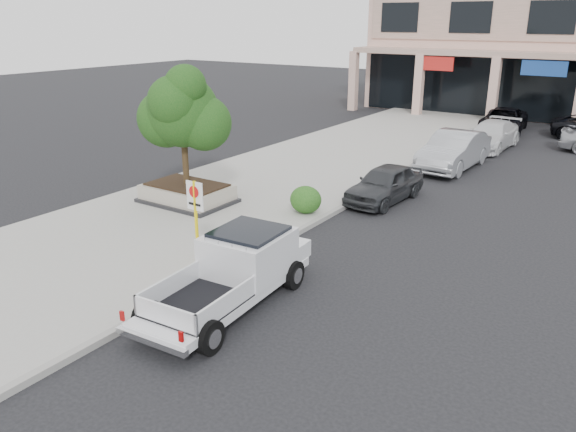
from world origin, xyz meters
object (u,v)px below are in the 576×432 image
(planter, at_px, (187,193))
(pickup_truck, at_px, (226,275))
(curb_car_d, at_px, (503,120))
(curb_car_c, at_px, (491,135))
(curb_car_b, at_px, (454,151))
(curb_car_a, at_px, (385,184))
(no_parking_sign, at_px, (196,211))
(planter_tree, at_px, (188,111))

(planter, distance_m, pickup_truck, 7.89)
(planter, relative_size, curb_car_d, 0.64)
(curb_car_c, bearing_deg, curb_car_b, -89.91)
(curb_car_c, bearing_deg, curb_car_a, -91.07)
(pickup_truck, bearing_deg, curb_car_c, 85.35)
(planter, relative_size, curb_car_b, 0.63)
(curb_car_b, relative_size, curb_car_c, 1.05)
(no_parking_sign, distance_m, curb_car_d, 24.65)
(curb_car_d, bearing_deg, no_parking_sign, -100.35)
(curb_car_a, xyz_separation_m, curb_car_b, (0.53, 6.12, 0.17))
(planter_tree, relative_size, curb_car_b, 0.79)
(curb_car_b, distance_m, curb_car_d, 10.20)
(curb_car_c, bearing_deg, planter_tree, -109.05)
(no_parking_sign, bearing_deg, curb_car_a, 78.58)
(no_parking_sign, relative_size, curb_car_a, 0.59)
(planter_tree, height_order, curb_car_c, planter_tree)
(curb_car_c, bearing_deg, no_parking_sign, -94.22)
(planter, distance_m, curb_car_c, 17.05)
(no_parking_sign, height_order, curb_car_b, no_parking_sign)
(pickup_truck, distance_m, curb_car_a, 9.54)
(planter_tree, xyz_separation_m, pickup_truck, (5.92, -5.20, -2.59))
(no_parking_sign, xyz_separation_m, curb_car_c, (2.46, 19.56, -0.93))
(planter, xyz_separation_m, no_parking_sign, (3.99, -3.78, 1.16))
(curb_car_a, xyz_separation_m, curb_car_d, (0.16, 16.30, 0.03))
(planter_tree, bearing_deg, curb_car_a, 38.08)
(no_parking_sign, relative_size, pickup_truck, 0.44)
(planter_tree, relative_size, no_parking_sign, 1.74)
(planter_tree, bearing_deg, planter, -131.03)
(no_parking_sign, relative_size, curb_car_d, 0.46)
(planter_tree, xyz_separation_m, curb_car_b, (6.06, 10.44, -2.58))
(planter, distance_m, planter_tree, 2.95)
(pickup_truck, xyz_separation_m, curb_car_c, (0.40, 20.82, -0.12))
(no_parking_sign, distance_m, curb_car_a, 8.48)
(pickup_truck, height_order, curb_car_d, pickup_truck)
(planter_tree, xyz_separation_m, no_parking_sign, (3.85, -3.93, -1.78))
(curb_car_a, height_order, curb_car_b, curb_car_b)
(curb_car_b, height_order, curb_car_c, curb_car_b)
(curb_car_b, distance_m, curb_car_c, 5.19)
(curb_car_a, bearing_deg, no_parking_sign, -96.99)
(no_parking_sign, relative_size, curb_car_b, 0.45)
(curb_car_c, bearing_deg, curb_car_d, 100.14)
(planter_tree, height_order, curb_car_a, planter_tree)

